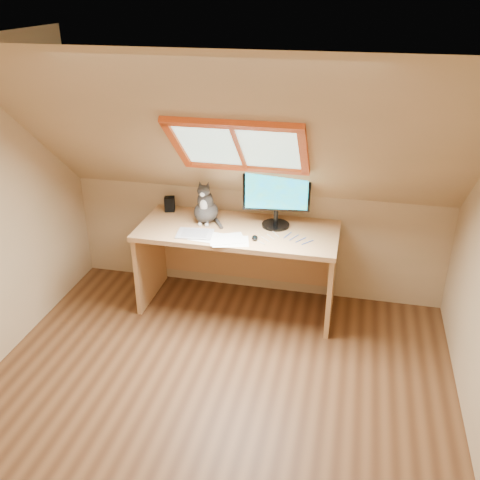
# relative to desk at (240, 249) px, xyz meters

# --- Properties ---
(ground) EXTENTS (3.50, 3.50, 0.00)m
(ground) POSITION_rel_desk_xyz_m (0.09, -1.45, -0.56)
(ground) COLOR brown
(ground) RESTS_ON ground
(room_shell) EXTENTS (3.52, 3.52, 2.41)m
(room_shell) POSITION_rel_desk_xyz_m (0.09, -1.55, 0.87)
(room_shell) COLOR tan
(room_shell) RESTS_ON ground
(desk) EXTENTS (1.74, 0.76, 0.79)m
(desk) POSITION_rel_desk_xyz_m (0.00, 0.00, 0.00)
(desk) COLOR tan
(desk) RESTS_ON ground
(monitor) EXTENTS (0.57, 0.24, 0.53)m
(monitor) POSITION_rel_desk_xyz_m (0.31, 0.04, 0.54)
(monitor) COLOR black
(monitor) RESTS_ON desk
(cat) EXTENTS (0.22, 0.26, 0.40)m
(cat) POSITION_rel_desk_xyz_m (-0.31, 0.01, 0.38)
(cat) COLOR #433F3C
(cat) RESTS_ON desk
(desk_speaker) EXTENTS (0.11, 0.11, 0.13)m
(desk_speaker) POSITION_rel_desk_xyz_m (-0.71, 0.18, 0.30)
(desk_speaker) COLOR black
(desk_speaker) RESTS_ON desk
(graphics_tablet) EXTENTS (0.32, 0.24, 0.01)m
(graphics_tablet) POSITION_rel_desk_xyz_m (-0.33, -0.27, 0.24)
(graphics_tablet) COLOR #B2B2B7
(graphics_tablet) RESTS_ON desk
(mouse) EXTENTS (0.07, 0.10, 0.03)m
(mouse) POSITION_rel_desk_xyz_m (0.19, -0.25, 0.25)
(mouse) COLOR black
(mouse) RESTS_ON desk
(papers) EXTENTS (0.35, 0.30, 0.01)m
(papers) POSITION_rel_desk_xyz_m (-0.10, -0.33, 0.24)
(papers) COLOR white
(papers) RESTS_ON desk
(cables) EXTENTS (0.51, 0.26, 0.01)m
(cables) POSITION_rel_desk_xyz_m (0.44, -0.19, 0.24)
(cables) COLOR silver
(cables) RESTS_ON desk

